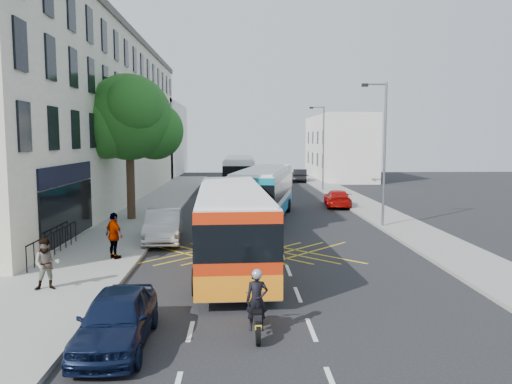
{
  "coord_description": "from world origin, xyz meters",
  "views": [
    {
      "loc": [
        -1.95,
        -15.7,
        5.04
      ],
      "look_at": [
        -0.95,
        10.96,
        2.2
      ],
      "focal_mm": 35.0,
      "sensor_mm": 36.0,
      "label": 1
    }
  ],
  "objects": [
    {
      "name": "bus_far",
      "position": [
        -1.77,
        31.85,
        1.75
      ],
      "size": [
        3.08,
        11.88,
        3.33
      ],
      "rotation": [
        0.0,
        0.0,
        -0.01
      ],
      "color": "silver",
      "rests_on": "ground"
    },
    {
      "name": "parked_car_blue",
      "position": [
        -4.9,
        -3.87,
        0.69
      ],
      "size": [
        1.69,
        4.07,
        1.38
      ],
      "primitive_type": "imported",
      "rotation": [
        0.0,
        0.0,
        0.01
      ],
      "color": "black",
      "rests_on": "ground"
    },
    {
      "name": "lamp_far",
      "position": [
        6.2,
        32.0,
        4.62
      ],
      "size": [
        1.45,
        0.15,
        8.0
      ],
      "color": "slate",
      "rests_on": "pavement_right"
    },
    {
      "name": "bus_near",
      "position": [
        -2.18,
        3.78,
        1.66
      ],
      "size": [
        3.16,
        11.31,
        3.15
      ],
      "rotation": [
        0.0,
        0.0,
        0.05
      ],
      "color": "silver",
      "rests_on": "ground"
    },
    {
      "name": "lamp_near",
      "position": [
        6.2,
        12.0,
        4.62
      ],
      "size": [
        1.45,
        0.15,
        8.0
      ],
      "color": "slate",
      "rests_on": "pavement_right"
    },
    {
      "name": "building_right",
      "position": [
        11.0,
        48.0,
        4.0
      ],
      "size": [
        6.0,
        18.0,
        8.0
      ],
      "primitive_type": "cube",
      "color": "silver",
      "rests_on": "ground"
    },
    {
      "name": "distant_car_grey",
      "position": [
        0.07,
        39.39,
        0.75
      ],
      "size": [
        2.52,
        5.39,
        1.49
      ],
      "primitive_type": "imported",
      "rotation": [
        0.0,
        0.0,
        -0.01
      ],
      "color": "#45484D",
      "rests_on": "ground"
    },
    {
      "name": "pedestrian_near",
      "position": [
        -8.15,
        0.38,
        1.0
      ],
      "size": [
        0.94,
        0.8,
        1.69
      ],
      "primitive_type": "imported",
      "rotation": [
        0.0,
        0.0,
        0.21
      ],
      "color": "gray",
      "rests_on": "pavement_left"
    },
    {
      "name": "pavement_right",
      "position": [
        7.5,
        15.0,
        0.07
      ],
      "size": [
        3.0,
        70.0,
        0.15
      ],
      "primitive_type": "cube",
      "color": "gray",
      "rests_on": "ground"
    },
    {
      "name": "red_hatchback",
      "position": [
        5.5,
        20.92,
        0.64
      ],
      "size": [
        2.24,
        4.57,
        1.28
      ],
      "primitive_type": "imported",
      "rotation": [
        0.0,
        0.0,
        3.04
      ],
      "color": "#AF0B07",
      "rests_on": "ground"
    },
    {
      "name": "motorbike",
      "position": [
        -1.46,
        -3.27,
        0.82
      ],
      "size": [
        0.58,
        1.96,
        1.74
      ],
      "rotation": [
        0.0,
        0.0,
        0.01
      ],
      "color": "black",
      "rests_on": "ground"
    },
    {
      "name": "street_tree",
      "position": [
        -8.51,
        14.97,
        6.29
      ],
      "size": [
        6.3,
        5.7,
        8.8
      ],
      "color": "#382619",
      "rests_on": "pavement_left"
    },
    {
      "name": "terrace_main",
      "position": [
        -14.0,
        24.49,
        6.76
      ],
      "size": [
        8.3,
        45.0,
        13.5
      ],
      "color": "beige",
      "rests_on": "ground"
    },
    {
      "name": "pavement_left",
      "position": [
        -8.5,
        15.0,
        0.07
      ],
      "size": [
        5.0,
        70.0,
        0.15
      ],
      "primitive_type": "cube",
      "color": "gray",
      "rests_on": "ground"
    },
    {
      "name": "bus_mid",
      "position": [
        -0.28,
        15.5,
        1.68
      ],
      "size": [
        4.7,
        11.65,
        3.19
      ],
      "rotation": [
        0.0,
        0.0,
        -0.19
      ],
      "color": "silver",
      "rests_on": "ground"
    },
    {
      "name": "distant_car_dark",
      "position": [
        5.5,
        43.17,
        0.75
      ],
      "size": [
        2.19,
        4.7,
        1.49
      ],
      "primitive_type": "imported",
      "rotation": [
        0.0,
        0.0,
        3.0
      ],
      "color": "black",
      "rests_on": "ground"
    },
    {
      "name": "parked_car_silver",
      "position": [
        -5.6,
        8.7,
        0.79
      ],
      "size": [
        2.02,
        4.91,
        1.58
      ],
      "primitive_type": "imported",
      "rotation": [
        0.0,
        0.0,
        0.07
      ],
      "color": "#B5B8BD",
      "rests_on": "ground"
    },
    {
      "name": "ground",
      "position": [
        0.0,
        0.0,
        0.0
      ],
      "size": [
        120.0,
        120.0,
        0.0
      ],
      "primitive_type": "plane",
      "color": "black",
      "rests_on": "ground"
    },
    {
      "name": "terrace_far",
      "position": [
        -14.0,
        55.0,
        5.0
      ],
      "size": [
        8.0,
        20.0,
        10.0
      ],
      "primitive_type": "cube",
      "color": "silver",
      "rests_on": "ground"
    },
    {
      "name": "railings",
      "position": [
        -9.7,
        5.3,
        0.72
      ],
      "size": [
        0.08,
        5.6,
        1.14
      ],
      "primitive_type": null,
      "color": "black",
      "rests_on": "pavement_left"
    },
    {
      "name": "pedestrian_far",
      "position": [
        -7.0,
        4.58,
        1.1
      ],
      "size": [
        1.12,
        1.11,
        1.91
      ],
      "primitive_type": "imported",
      "rotation": [
        0.0,
        0.0,
        2.37
      ],
      "color": "gray",
      "rests_on": "pavement_left"
    }
  ]
}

